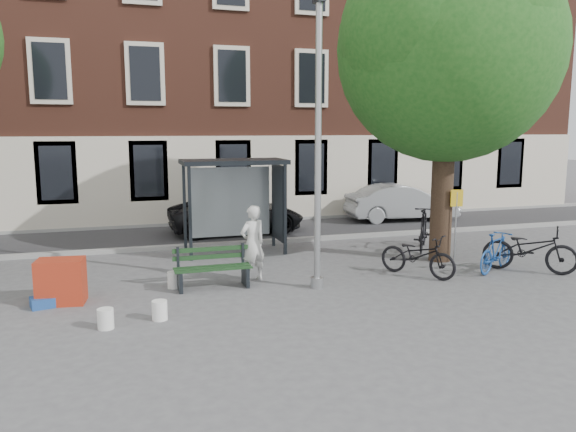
# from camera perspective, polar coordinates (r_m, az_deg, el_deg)

# --- Properties ---
(ground) EXTENTS (90.00, 90.00, 0.00)m
(ground) POSITION_cam_1_polar(r_m,az_deg,el_deg) (12.42, 2.96, -7.31)
(ground) COLOR #4C4C4F
(ground) RESTS_ON ground
(road) EXTENTS (40.00, 4.00, 0.01)m
(road) POSITION_cam_1_polar(r_m,az_deg,el_deg) (18.98, -4.31, -1.64)
(road) COLOR #28282B
(road) RESTS_ON ground
(curb_near) EXTENTS (40.00, 0.25, 0.12)m
(curb_near) POSITION_cam_1_polar(r_m,az_deg,el_deg) (17.06, -2.81, -2.64)
(curb_near) COLOR gray
(curb_near) RESTS_ON ground
(curb_far) EXTENTS (40.00, 0.25, 0.12)m
(curb_far) POSITION_cam_1_polar(r_m,az_deg,el_deg) (20.89, -5.53, -0.53)
(curb_far) COLOR gray
(curb_far) RESTS_ON ground
(building_row) EXTENTS (30.00, 8.00, 14.00)m
(building_row) POSITION_cam_1_polar(r_m,az_deg,el_deg) (24.80, -7.73, 17.00)
(building_row) COLOR brown
(building_row) RESTS_ON ground
(lamppost) EXTENTS (0.28, 0.35, 6.11)m
(lamppost) POSITION_cam_1_polar(r_m,az_deg,el_deg) (11.95, 3.06, 5.62)
(lamppost) COLOR #9EA0A3
(lamppost) RESTS_ON ground
(tree_right) EXTENTS (5.76, 5.60, 8.20)m
(tree_right) POSITION_cam_1_polar(r_m,az_deg,el_deg) (15.13, 16.28, 16.72)
(tree_right) COLOR black
(tree_right) RESTS_ON ground
(bus_shelter) EXTENTS (2.85, 1.45, 2.62)m
(bus_shelter) POSITION_cam_1_polar(r_m,az_deg,el_deg) (15.78, -4.20, 3.24)
(bus_shelter) COLOR #1E2328
(bus_shelter) RESTS_ON ground
(painter) EXTENTS (0.74, 0.62, 1.75)m
(painter) POSITION_cam_1_polar(r_m,az_deg,el_deg) (12.81, -3.61, -2.79)
(painter) COLOR silver
(painter) RESTS_ON ground
(bench) EXTENTS (1.69, 0.56, 0.87)m
(bench) POSITION_cam_1_polar(r_m,az_deg,el_deg) (12.45, -7.67, -5.44)
(bench) COLOR #1E2328
(bench) RESTS_ON ground
(bike_a) EXTENTS (2.12, 2.02, 1.14)m
(bike_a) POSITION_cam_1_polar(r_m,az_deg,el_deg) (14.85, 23.34, -3.08)
(bike_a) COLOR black
(bike_a) RESTS_ON ground
(bike_b) EXTENTS (1.66, 1.18, 0.98)m
(bike_b) POSITION_cam_1_polar(r_m,az_deg,el_deg) (14.57, 20.37, -3.45)
(bike_b) COLOR navy
(bike_b) RESTS_ON ground
(bike_c) EXTENTS (1.62, 1.95, 1.00)m
(bike_c) POSITION_cam_1_polar(r_m,az_deg,el_deg) (13.63, 13.05, -3.90)
(bike_c) COLOR black
(bike_c) RESTS_ON ground
(bike_d) EXTENTS (1.62, 2.00, 1.22)m
(bike_d) POSITION_cam_1_polar(r_m,az_deg,el_deg) (16.54, 13.59, -1.30)
(bike_d) COLOR black
(bike_d) RESTS_ON ground
(car_dark) EXTENTS (4.57, 2.20, 1.25)m
(car_dark) POSITION_cam_1_polar(r_m,az_deg,el_deg) (18.87, -5.24, 0.20)
(car_dark) COLOR black
(car_dark) RESTS_ON ground
(car_silver) EXTENTS (4.30, 1.81, 1.38)m
(car_silver) POSITION_cam_1_polar(r_m,az_deg,el_deg) (21.71, 11.48, 1.37)
(car_silver) COLOR #919598
(car_silver) RESTS_ON ground
(red_stand) EXTENTS (0.97, 0.71, 0.90)m
(red_stand) POSITION_cam_1_polar(r_m,az_deg,el_deg) (12.11, -22.07, -6.18)
(red_stand) COLOR #A02A15
(red_stand) RESTS_ON ground
(blue_crate) EXTENTS (0.63, 0.53, 0.20)m
(blue_crate) POSITION_cam_1_polar(r_m,az_deg,el_deg) (12.11, -23.38, -7.99)
(blue_crate) COLOR navy
(blue_crate) RESTS_ON ground
(bucket_a) EXTENTS (0.37, 0.37, 0.36)m
(bucket_a) POSITION_cam_1_polar(r_m,az_deg,el_deg) (10.44, -18.04, -9.90)
(bucket_a) COLOR white
(bucket_a) RESTS_ON ground
(bucket_b) EXTENTS (0.30, 0.30, 0.36)m
(bucket_b) POSITION_cam_1_polar(r_m,az_deg,el_deg) (10.64, -12.91, -9.32)
(bucket_b) COLOR white
(bucket_b) RESTS_ON ground
(bucket_c) EXTENTS (0.37, 0.37, 0.36)m
(bucket_c) POSITION_cam_1_polar(r_m,az_deg,el_deg) (12.62, -11.53, -6.37)
(bucket_c) COLOR silver
(bucket_c) RESTS_ON ground
(notice_sign) EXTENTS (0.33, 0.08, 1.92)m
(notice_sign) POSITION_cam_1_polar(r_m,az_deg,el_deg) (15.02, 16.72, 0.58)
(notice_sign) COLOR #9EA0A3
(notice_sign) RESTS_ON ground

